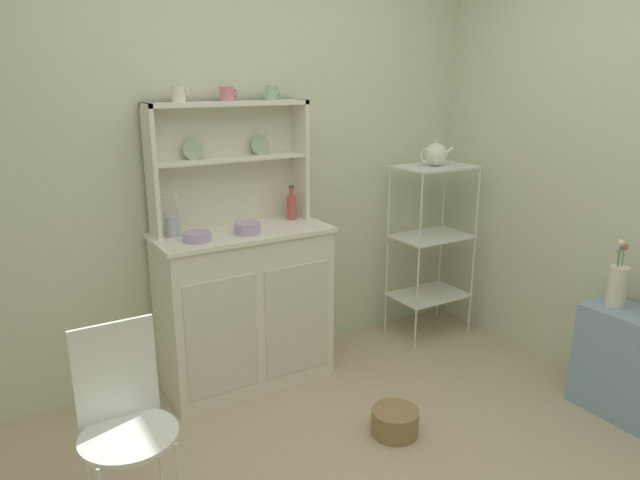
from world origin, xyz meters
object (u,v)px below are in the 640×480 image
(floor_basket, at_px, (395,422))
(porcelain_teapot, at_px, (436,154))
(bowl_mixing_large, at_px, (197,236))
(jam_bottle, at_px, (292,206))
(side_shelf_blue, at_px, (628,364))
(hutch_cabinet, at_px, (245,305))
(utensil_jar, at_px, (173,225))
(bakers_rack, at_px, (432,232))
(hutch_shelf_unit, at_px, (228,154))
(flower_vase, at_px, (618,284))
(wire_chair, at_px, (124,412))
(cup_cream_0, at_px, (179,94))

(floor_basket, xyz_separation_m, porcelain_teapot, (0.92, 0.82, 1.17))
(bowl_mixing_large, xyz_separation_m, jam_bottle, (0.64, 0.16, 0.06))
(side_shelf_blue, bearing_deg, bowl_mixing_large, 145.17)
(hutch_cabinet, bearing_deg, utensil_jar, 167.65)
(bakers_rack, bearing_deg, hutch_shelf_unit, 170.78)
(floor_basket, relative_size, bowl_mixing_large, 1.62)
(hutch_shelf_unit, distance_m, flower_vase, 2.18)
(wire_chair, height_order, bowl_mixing_large, bowl_mixing_large)
(bakers_rack, distance_m, flower_vase, 1.20)
(porcelain_teapot, bearing_deg, cup_cream_0, 173.72)
(side_shelf_blue, height_order, wire_chair, wire_chair)
(floor_basket, bearing_deg, flower_vase, -17.14)
(hutch_shelf_unit, bearing_deg, flower_vase, -41.85)
(hutch_cabinet, relative_size, cup_cream_0, 11.68)
(utensil_jar, relative_size, porcelain_teapot, 0.99)
(hutch_cabinet, distance_m, flower_vase, 1.99)
(bakers_rack, height_order, floor_basket, bakers_rack)
(floor_basket, relative_size, porcelain_teapot, 0.99)
(jam_bottle, xyz_separation_m, utensil_jar, (-0.71, -0.01, -0.02))
(hutch_shelf_unit, bearing_deg, bowl_mixing_large, -139.95)
(side_shelf_blue, relative_size, cup_cream_0, 6.88)
(side_shelf_blue, distance_m, utensil_jar, 2.48)
(utensil_jar, bearing_deg, side_shelf_blue, -36.78)
(hutch_cabinet, xyz_separation_m, floor_basket, (0.41, -0.88, -0.40))
(hutch_shelf_unit, relative_size, wire_chair, 1.06)
(cup_cream_0, bearing_deg, hutch_cabinet, -24.75)
(jam_bottle, bearing_deg, utensil_jar, -179.32)
(side_shelf_blue, relative_size, wire_chair, 0.67)
(hutch_shelf_unit, height_order, cup_cream_0, cup_cream_0)
(cup_cream_0, bearing_deg, flower_vase, -36.61)
(floor_basket, distance_m, jam_bottle, 1.33)
(hutch_cabinet, distance_m, bowl_mixing_large, 0.55)
(utensil_jar, bearing_deg, hutch_shelf_unit, 13.45)
(wire_chair, bearing_deg, hutch_shelf_unit, 47.19)
(bowl_mixing_large, bearing_deg, flower_vase, -32.21)
(hutch_cabinet, xyz_separation_m, bakers_rack, (1.33, -0.05, 0.26))
(cup_cream_0, xyz_separation_m, flower_vase, (1.82, -1.35, -0.94))
(floor_basket, xyz_separation_m, utensil_jar, (-0.76, 0.95, 0.90))
(side_shelf_blue, height_order, cup_cream_0, cup_cream_0)
(side_shelf_blue, relative_size, bowl_mixing_large, 3.93)
(bowl_mixing_large, xyz_separation_m, flower_vase, (1.84, -1.16, -0.24))
(wire_chair, bearing_deg, flower_vase, -11.28)
(hutch_shelf_unit, distance_m, utensil_jar, 0.50)
(flower_vase, bearing_deg, side_shelf_blue, -90.08)
(cup_cream_0, distance_m, bowl_mixing_large, 0.73)
(bowl_mixing_large, distance_m, jam_bottle, 0.66)
(side_shelf_blue, bearing_deg, floor_basket, 157.54)
(floor_basket, distance_m, porcelain_teapot, 1.71)
(side_shelf_blue, relative_size, porcelain_teapot, 2.40)
(wire_chair, relative_size, utensil_jar, 3.63)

